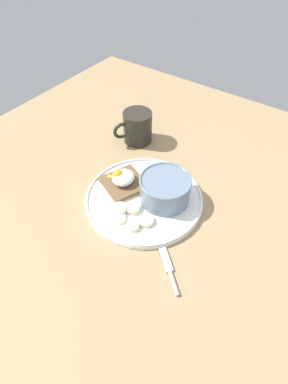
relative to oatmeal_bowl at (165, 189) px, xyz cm
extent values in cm
cube|color=#997D55|center=(2.75, -4.08, -5.14)|extent=(120.00, 120.00, 2.00)
cylinder|color=white|center=(2.75, -4.08, -3.64)|extent=(28.55, 28.55, 1.00)
torus|color=white|center=(2.75, -4.08, -2.84)|extent=(28.35, 28.35, 0.60)
cylinder|color=slate|center=(0.00, 0.00, -0.10)|extent=(12.04, 12.04, 6.08)
torus|color=slate|center=(0.00, 0.00, 2.94)|extent=(12.24, 12.24, 0.60)
cylinder|color=#CCB18C|center=(0.00, 0.00, -0.70)|extent=(10.64, 10.64, 4.48)
ellipsoid|color=#CCB18C|center=(0.00, 0.00, 1.34)|extent=(10.11, 10.11, 1.20)
ellipsoid|color=#9C6847|center=(1.82, 1.13, 1.72)|extent=(2.03, 2.11, 0.77)
ellipsoid|color=#CFBB8C|center=(-2.93, -1.12, 1.63)|extent=(1.42, 1.58, 0.57)
ellipsoid|color=tan|center=(-0.76, 0.90, 1.73)|extent=(2.14, 1.75, 0.79)
ellipsoid|color=tan|center=(-0.35, -1.37, 1.67)|extent=(1.70, 1.84, 0.66)
ellipsoid|color=#C3AF8B|center=(-1.35, -0.23, 1.73)|extent=(2.17, 2.00, 0.78)
ellipsoid|color=#9D674B|center=(-1.90, -2.26, 1.70)|extent=(1.33, 1.83, 0.72)
cube|color=brown|center=(2.23, -10.75, -2.11)|extent=(12.65, 12.65, 0.30)
cube|color=olive|center=(2.23, -10.75, -2.57)|extent=(12.40, 12.40, 1.13)
ellipsoid|color=white|center=(2.23, -10.75, -0.51)|extent=(5.81, 5.42, 2.99)
sphere|color=orange|center=(2.48, -11.92, 0.31)|extent=(2.60, 2.60, 2.60)
ellipsoid|color=orange|center=(3.04, -14.49, -1.81)|extent=(1.56, 2.04, 0.36)
cylinder|color=beige|center=(11.48, -0.87, -2.56)|extent=(3.90, 3.89, 1.18)
cylinder|color=tan|center=(11.48, -0.87, -1.99)|extent=(0.70, 0.70, 0.13)
cylinder|color=beige|center=(7.41, -4.40, -2.54)|extent=(3.95, 3.93, 1.22)
cylinder|color=tan|center=(7.41, -4.40, -1.95)|extent=(0.71, 0.71, 0.13)
cylinder|color=#FAF1C0|center=(11.61, -4.95, -2.67)|extent=(3.49, 3.46, 0.99)
cylinder|color=#C3BC96|center=(11.61, -4.95, -2.24)|extent=(0.63, 0.62, 0.14)
cylinder|color=beige|center=(9.44, -6.27, -2.42)|extent=(4.05, 4.10, 1.51)
cylinder|color=#BBAD92|center=(9.44, -6.27, -1.75)|extent=(0.73, 0.73, 0.15)
cylinder|color=beige|center=(8.59, 0.57, -2.66)|extent=(4.22, 4.27, 1.13)
cylinder|color=tan|center=(8.59, 0.57, -2.25)|extent=(0.76, 0.77, 0.18)
cylinder|color=#282720|center=(-15.93, -19.56, 0.48)|extent=(8.32, 8.32, 9.23)
cylinder|color=#3B2219|center=(-15.93, -19.56, 3.98)|extent=(7.07, 7.07, 0.40)
torus|color=#282720|center=(-11.31, -21.85, 0.94)|extent=(4.98, 3.14, 5.06)
cylinder|color=silver|center=(16.11, 11.98, -3.74)|extent=(6.25, 7.03, 0.80)
cube|color=silver|center=(13.29, 8.73, -3.74)|extent=(5.80, 6.34, 0.30)
camera|label=1|loc=(42.31, 23.91, 51.18)|focal=28.00mm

